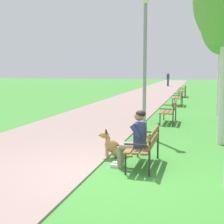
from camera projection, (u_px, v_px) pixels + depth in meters
ground_plane at (106, 175)px, 6.68m from camera, size 120.00×120.00×0.00m
paved_path at (153, 92)px, 30.28m from camera, size 4.15×60.00×0.04m
park_bench_near at (146, 143)px, 7.22m from camera, size 0.55×1.50×0.85m
park_bench_mid at (170, 110)px, 13.00m from camera, size 0.55×1.50×0.85m
park_bench_far at (179, 97)px, 19.13m from camera, size 0.55×1.50×0.85m
park_bench_furthest at (183, 90)px, 24.99m from camera, size 0.55×1.50×0.85m
person_seated_on_near_bench at (135, 137)px, 7.08m from camera, size 0.74×0.49×1.25m
dog_shepherd at (114, 147)px, 7.94m from camera, size 0.79×0.45×0.71m
lamp_post_near at (145, 64)px, 10.26m from camera, size 0.24×0.24×4.38m
birch_tree_fourth at (222, 22)px, 14.76m from camera, size 1.91×1.65×5.71m
pedestrian_distant at (168, 79)px, 39.76m from camera, size 0.32×0.22×1.65m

